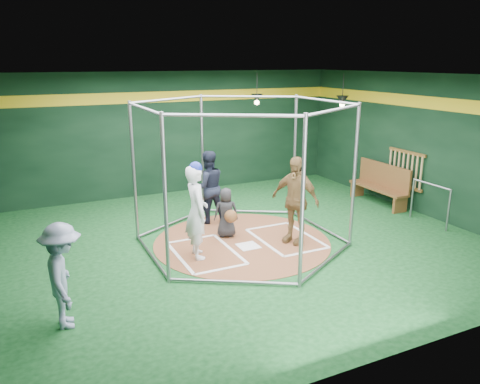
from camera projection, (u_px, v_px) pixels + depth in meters
name	position (u px, v px, depth m)	size (l,w,h in m)	color
room_shell	(242.00, 163.00, 9.64)	(10.10, 9.10, 3.53)	#0D3A16
clay_disc	(242.00, 242.00, 10.11)	(3.80, 3.80, 0.01)	brown
home_plate	(248.00, 246.00, 9.85)	(0.43, 0.43, 0.01)	white
batter_box_left	(205.00, 253.00, 9.50)	(1.17, 1.77, 0.01)	white
batter_box_right	(286.00, 238.00, 10.29)	(1.17, 1.77, 0.01)	white
batting_cage	(242.00, 175.00, 9.71)	(4.05, 4.67, 3.00)	gray
bat_rack	(405.00, 169.00, 12.21)	(0.07, 1.25, 0.98)	brown
pendant_lamp_near	(257.00, 98.00, 13.41)	(0.34, 0.34, 0.90)	black
pendant_lamp_far	(342.00, 100.00, 12.76)	(0.34, 0.34, 0.90)	black
batter_figure	(197.00, 211.00, 9.10)	(0.52, 0.73, 1.93)	white
visitor_leopard	(295.00, 200.00, 9.86)	(1.10, 0.46, 1.88)	#9D7943
catcher_figure	(227.00, 213.00, 10.26)	(0.62, 0.63, 1.10)	black
umpire	(208.00, 187.00, 11.13)	(0.85, 0.66, 1.74)	black
bystander_blue	(63.00, 276.00, 6.74)	(1.03, 0.59, 1.59)	#8D9ABA
dugout_bench	(381.00, 183.00, 12.69)	(0.44, 1.90, 1.11)	brown
steel_railing	(430.00, 197.00, 11.07)	(0.05, 1.16, 1.00)	gray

